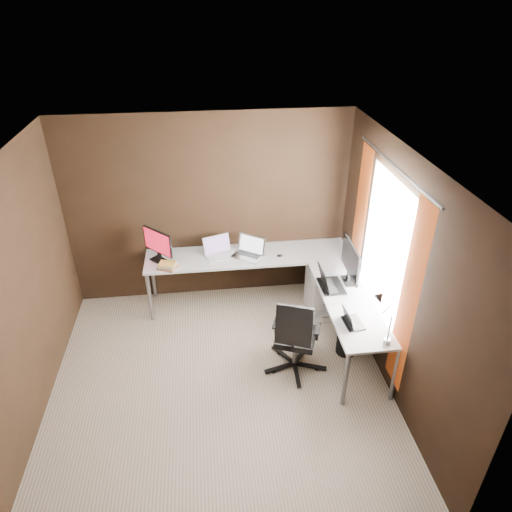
{
  "coord_description": "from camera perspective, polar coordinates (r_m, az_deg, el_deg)",
  "views": [
    {
      "loc": [
        -0.05,
        -3.55,
        3.75
      ],
      "look_at": [
        0.51,
        0.95,
        1.03
      ],
      "focal_mm": 32.0,
      "sensor_mm": 36.0,
      "label": 1
    }
  ],
  "objects": [
    {
      "name": "office_chair",
      "position": [
        5.15,
        4.87,
        -11.49
      ],
      "size": [
        0.55,
        0.58,
        0.98
      ],
      "rotation": [
        0.0,
        0.0,
        -0.36
      ],
      "color": "black",
      "rests_on": "ground"
    },
    {
      "name": "laptop_black_big",
      "position": [
        5.33,
        9.06,
        -3.35
      ],
      "size": [
        0.28,
        0.38,
        0.25
      ],
      "rotation": [
        0.0,
        0.0,
        1.6
      ],
      "color": "black",
      "rests_on": "desk"
    },
    {
      "name": "monitor_right",
      "position": [
        5.34,
        11.74,
        -0.61
      ],
      "size": [
        0.15,
        0.62,
        0.5
      ],
      "rotation": [
        0.0,
        0.0,
        1.55
      ],
      "color": "black",
      "rests_on": "desk"
    },
    {
      "name": "laptop_white",
      "position": [
        5.91,
        -4.69,
        0.63
      ],
      "size": [
        0.42,
        0.36,
        0.24
      ],
      "rotation": [
        0.0,
        0.0,
        0.34
      ],
      "color": "white",
      "rests_on": "desk"
    },
    {
      "name": "monitor_left",
      "position": [
        5.8,
        -12.17,
        1.51
      ],
      "size": [
        0.36,
        0.36,
        0.42
      ],
      "rotation": [
        0.0,
        0.0,
        -0.79
      ],
      "color": "black",
      "rests_on": "desk"
    },
    {
      "name": "desk",
      "position": [
        5.6,
        3.33,
        -2.44
      ],
      "size": [
        2.65,
        2.25,
        0.73
      ],
      "color": "white",
      "rests_on": "ground"
    },
    {
      "name": "mouse_corner",
      "position": [
        5.86,
        2.99,
        0.05
      ],
      "size": [
        0.08,
        0.06,
        0.03
      ],
      "primitive_type": "ellipsoid",
      "rotation": [
        0.0,
        0.0,
        -0.13
      ],
      "color": "black",
      "rests_on": "desk"
    },
    {
      "name": "desk_lamp",
      "position": [
        4.53,
        15.56,
        -6.88
      ],
      "size": [
        0.18,
        0.21,
        0.53
      ],
      "rotation": [
        0.0,
        0.0,
        -0.36
      ],
      "color": "slate",
      "rests_on": "desk"
    },
    {
      "name": "wastebasket",
      "position": [
        5.54,
        11.25,
        -10.59
      ],
      "size": [
        0.26,
        0.26,
        0.27
      ],
      "primitive_type": "cylinder",
      "rotation": [
        0.0,
        0.0,
        0.11
      ],
      "color": "black",
      "rests_on": "ground"
    },
    {
      "name": "room",
      "position": [
        4.4,
        -0.69,
        -3.28
      ],
      "size": [
        3.6,
        3.6,
        2.5
      ],
      "color": "beige",
      "rests_on": "ground"
    },
    {
      "name": "book_stack",
      "position": [
        5.72,
        -11.02,
        -1.2
      ],
      "size": [
        0.27,
        0.25,
        0.07
      ],
      "rotation": [
        0.0,
        0.0,
        -0.32
      ],
      "color": "#B2775F",
      "rests_on": "desk"
    },
    {
      "name": "drawer_pedestal",
      "position": [
        6.02,
        8.56,
        -4.47
      ],
      "size": [
        0.42,
        0.5,
        0.6
      ],
      "primitive_type": "cube",
      "color": "white",
      "rests_on": "ground"
    },
    {
      "name": "mouse_left",
      "position": [
        5.72,
        -10.52,
        -1.31
      ],
      "size": [
        0.1,
        0.07,
        0.03
      ],
      "primitive_type": "ellipsoid",
      "rotation": [
        0.0,
        0.0,
        -0.2
      ],
      "color": "black",
      "rests_on": "desk"
    },
    {
      "name": "laptop_silver",
      "position": [
        5.87,
        -0.84,
        0.55
      ],
      "size": [
        0.46,
        0.43,
        0.25
      ],
      "rotation": [
        0.0,
        0.0,
        -0.6
      ],
      "color": "silver",
      "rests_on": "desk"
    },
    {
      "name": "laptop_black_small",
      "position": [
        4.84,
        11.81,
        -7.92
      ],
      "size": [
        0.2,
        0.27,
        0.18
      ],
      "rotation": [
        0.0,
        0.0,
        1.65
      ],
      "color": "black",
      "rests_on": "desk"
    }
  ]
}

